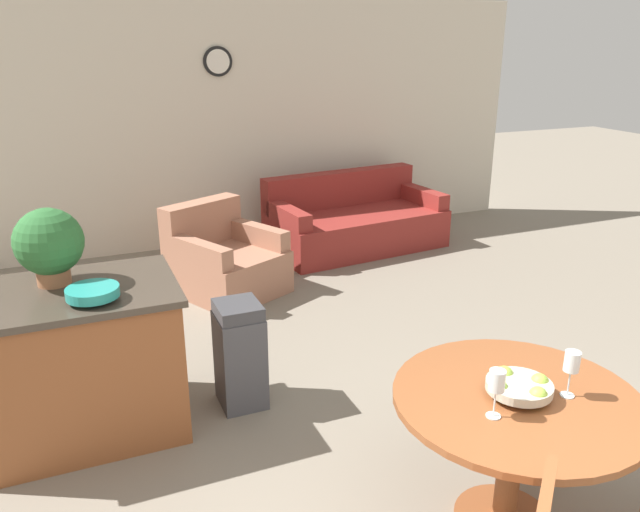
% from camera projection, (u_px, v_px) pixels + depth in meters
% --- Properties ---
extents(wall_back, '(8.00, 0.09, 2.70)m').
position_uv_depth(wall_back, '(197.00, 126.00, 6.81)').
color(wall_back, beige).
rests_on(wall_back, ground_plane).
extents(dining_table, '(1.14, 1.14, 0.72)m').
position_uv_depth(dining_table, '(514.00, 427.00, 2.89)').
color(dining_table, brown).
rests_on(dining_table, ground_plane).
extents(fruit_bowl, '(0.30, 0.30, 0.10)m').
position_uv_depth(fruit_bowl, '(519.00, 386.00, 2.82)').
color(fruit_bowl, '#B7B29E').
rests_on(fruit_bowl, dining_table).
extents(wine_glass_left, '(0.07, 0.07, 0.22)m').
position_uv_depth(wine_glass_left, '(497.00, 383.00, 2.62)').
color(wine_glass_left, silver).
rests_on(wine_glass_left, dining_table).
extents(wine_glass_right, '(0.07, 0.07, 0.22)m').
position_uv_depth(wine_glass_right, '(572.00, 363.00, 2.78)').
color(wine_glass_right, silver).
rests_on(wine_glass_right, dining_table).
extents(kitchen_island, '(1.16, 0.82, 0.92)m').
position_uv_depth(kitchen_island, '(81.00, 362.00, 3.66)').
color(kitchen_island, brown).
rests_on(kitchen_island, ground_plane).
extents(teal_bowl, '(0.28, 0.28, 0.08)m').
position_uv_depth(teal_bowl, '(93.00, 292.00, 3.34)').
color(teal_bowl, teal).
rests_on(teal_bowl, kitchen_island).
extents(potted_plant, '(0.38, 0.38, 0.45)m').
position_uv_depth(potted_plant, '(49.00, 244.00, 3.51)').
color(potted_plant, '#A36642').
rests_on(potted_plant, kitchen_island).
extents(trash_bin, '(0.28, 0.31, 0.70)m').
position_uv_depth(trash_bin, '(240.00, 355.00, 3.98)').
color(trash_bin, '#47474C').
rests_on(trash_bin, ground_plane).
extents(couch, '(2.00, 1.16, 0.81)m').
position_uv_depth(couch, '(354.00, 223.00, 7.07)').
color(couch, maroon).
rests_on(couch, ground_plane).
extents(armchair, '(1.14, 1.18, 0.82)m').
position_uv_depth(armchair, '(224.00, 262.00, 5.82)').
color(armchair, '#A87056').
rests_on(armchair, ground_plane).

